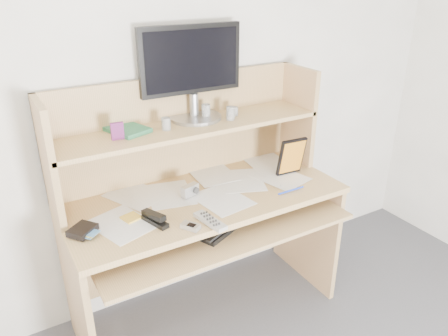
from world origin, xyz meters
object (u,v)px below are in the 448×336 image
tv_remote (210,221)px  monitor (192,70)px  game_case (291,157)px  keyboard (229,215)px  desk (198,199)px

tv_remote → monitor: 0.77m
game_case → keyboard: bearing=-166.1°
game_case → monitor: (-0.45, 0.28, 0.47)m
desk → monitor: monitor is taller
game_case → desk: bearing=171.9°
tv_remote → game_case: size_ratio=0.87×
desk → tv_remote: size_ratio=7.51×
keyboard → tv_remote: (-0.18, -0.14, 0.10)m
tv_remote → game_case: bearing=10.0°
monitor → desk: bearing=-110.3°
desk → game_case: bearing=-11.8°
desk → tv_remote: 0.35m
game_case → monitor: size_ratio=0.40×
desk → tv_remote: (-0.11, -0.33, 0.07)m
desk → keyboard: bearing=-67.7°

